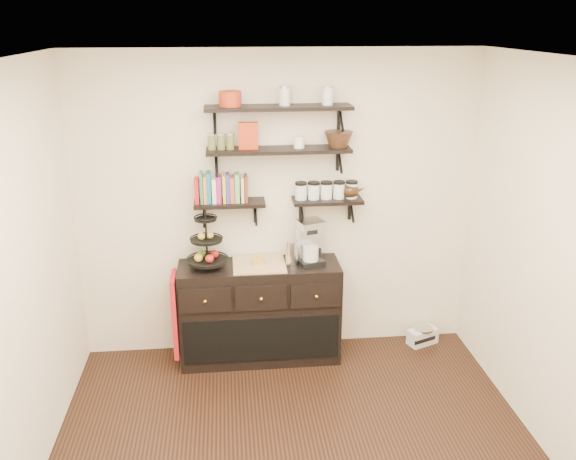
% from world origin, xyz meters
% --- Properties ---
extents(ceiling, '(3.50, 3.50, 0.02)m').
position_xyz_m(ceiling, '(0.00, 0.00, 2.70)').
color(ceiling, white).
rests_on(ceiling, back_wall).
extents(back_wall, '(3.50, 0.02, 2.70)m').
position_xyz_m(back_wall, '(0.00, 1.75, 1.35)').
color(back_wall, white).
rests_on(back_wall, ground).
extents(left_wall, '(0.02, 3.50, 2.70)m').
position_xyz_m(left_wall, '(-1.75, 0.00, 1.35)').
color(left_wall, white).
rests_on(left_wall, ground).
extents(right_wall, '(0.02, 3.50, 2.70)m').
position_xyz_m(right_wall, '(1.75, 0.00, 1.35)').
color(right_wall, white).
rests_on(right_wall, ground).
extents(shelf_top, '(1.20, 0.27, 0.23)m').
position_xyz_m(shelf_top, '(0.00, 1.62, 2.23)').
color(shelf_top, black).
rests_on(shelf_top, back_wall).
extents(shelf_mid, '(1.20, 0.27, 0.23)m').
position_xyz_m(shelf_mid, '(0.00, 1.62, 1.88)').
color(shelf_mid, black).
rests_on(shelf_mid, back_wall).
extents(shelf_low_left, '(0.60, 0.25, 0.23)m').
position_xyz_m(shelf_low_left, '(-0.42, 1.63, 1.43)').
color(shelf_low_left, black).
rests_on(shelf_low_left, back_wall).
extents(shelf_low_right, '(0.60, 0.25, 0.23)m').
position_xyz_m(shelf_low_right, '(0.42, 1.63, 1.43)').
color(shelf_low_right, black).
rests_on(shelf_low_right, back_wall).
extents(cookbooks, '(0.43, 0.15, 0.26)m').
position_xyz_m(cookbooks, '(-0.47, 1.63, 1.57)').
color(cookbooks, red).
rests_on(cookbooks, shelf_low_left).
extents(glass_canisters, '(0.54, 0.10, 0.13)m').
position_xyz_m(glass_canisters, '(0.41, 1.63, 1.51)').
color(glass_canisters, silver).
rests_on(glass_canisters, shelf_low_right).
extents(sideboard, '(1.40, 0.50, 0.92)m').
position_xyz_m(sideboard, '(-0.18, 1.51, 0.45)').
color(sideboard, black).
rests_on(sideboard, floor).
extents(fruit_stand, '(0.35, 0.35, 0.52)m').
position_xyz_m(fruit_stand, '(-0.62, 1.52, 1.08)').
color(fruit_stand, black).
rests_on(fruit_stand, sideboard).
extents(candle, '(0.08, 0.08, 0.08)m').
position_xyz_m(candle, '(-0.19, 1.51, 0.96)').
color(candle, '#B88A2A').
rests_on(candle, sideboard).
extents(coffee_maker, '(0.26, 0.26, 0.39)m').
position_xyz_m(coffee_maker, '(0.26, 1.54, 1.09)').
color(coffee_maker, black).
rests_on(coffee_maker, sideboard).
extents(thermal_carafe, '(0.11, 0.11, 0.22)m').
position_xyz_m(thermal_carafe, '(0.10, 1.49, 1.01)').
color(thermal_carafe, silver).
rests_on(thermal_carafe, sideboard).
extents(apron, '(0.04, 0.31, 0.72)m').
position_xyz_m(apron, '(-0.91, 1.41, 0.52)').
color(apron, '#AA1218').
rests_on(apron, sideboard).
extents(radio, '(0.31, 0.24, 0.17)m').
position_xyz_m(radio, '(1.36, 1.59, 0.08)').
color(radio, silver).
rests_on(radio, floor).
extents(recipe_box, '(0.16, 0.06, 0.22)m').
position_xyz_m(recipe_box, '(-0.25, 1.61, 2.01)').
color(recipe_box, red).
rests_on(recipe_box, shelf_mid).
extents(walnut_bowl, '(0.24, 0.24, 0.13)m').
position_xyz_m(walnut_bowl, '(0.50, 1.61, 1.96)').
color(walnut_bowl, black).
rests_on(walnut_bowl, shelf_mid).
extents(ramekins, '(0.09, 0.09, 0.10)m').
position_xyz_m(ramekins, '(0.17, 1.61, 1.95)').
color(ramekins, white).
rests_on(ramekins, shelf_mid).
extents(teapot, '(0.21, 0.16, 0.15)m').
position_xyz_m(teapot, '(0.62, 1.63, 1.53)').
color(teapot, black).
rests_on(teapot, shelf_low_right).
extents(red_pot, '(0.18, 0.18, 0.12)m').
position_xyz_m(red_pot, '(-0.39, 1.61, 2.31)').
color(red_pot, red).
rests_on(red_pot, shelf_top).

